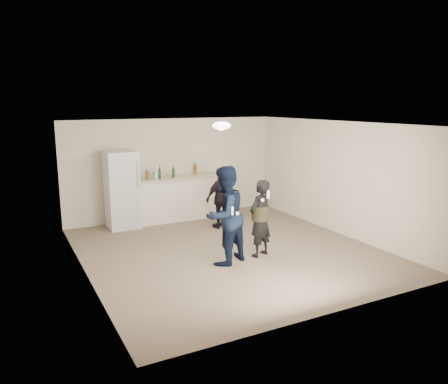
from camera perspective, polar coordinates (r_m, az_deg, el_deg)
name	(u,v)px	position (r m, az deg, el deg)	size (l,w,h in m)	color
floor	(229,250)	(8.77, 0.61, -7.61)	(6.00, 6.00, 0.00)	#6B5B4C
ceiling	(229,124)	(8.29, 0.64, 8.92)	(6.00, 6.00, 0.00)	silver
wall_back	(173,168)	(11.14, -6.65, 3.09)	(6.00, 6.00, 0.00)	beige
wall_front	(334,228)	(6.04, 14.16, -4.52)	(6.00, 6.00, 0.00)	beige
wall_left	(82,204)	(7.58, -18.06, -1.46)	(6.00, 6.00, 0.00)	beige
wall_right	(338,178)	(10.02, 14.66, 1.82)	(6.00, 6.00, 0.00)	beige
counter	(181,198)	(11.00, -5.59, -0.84)	(2.60, 0.56, 1.05)	white
counter_top	(181,177)	(10.89, -5.65, 1.95)	(2.68, 0.64, 0.04)	beige
fridge	(122,190)	(10.40, -13.21, 0.29)	(0.70, 0.70, 1.80)	silver
fridge_handle	(137,174)	(10.05, -11.25, 2.30)	(0.02, 0.02, 0.60)	#B8B7BC
ceiling_dome	(222,126)	(8.56, -0.31, 8.67)	(0.36, 0.36, 0.16)	white
shaker	(154,175)	(10.67, -9.10, 2.24)	(0.08, 0.08, 0.17)	#B3B2B7
man	(225,215)	(7.85, 0.08, -3.08)	(0.87, 0.68, 1.80)	#0E1D3C
woman	(260,218)	(8.29, 4.76, -3.45)	(0.54, 0.35, 1.48)	black
camo_shorts	(260,213)	(8.26, 4.77, -2.72)	(0.34, 0.34, 0.28)	#32391A
spectator	(221,198)	(10.14, -0.34, -0.79)	(0.83, 0.35, 1.42)	black
remote_man	(232,211)	(7.57, 1.06, -2.45)	(0.04, 0.04, 0.15)	white
nunchuk_man	(237,213)	(7.67, 1.74, -2.81)	(0.07, 0.07, 0.07)	white
remote_woman	(268,194)	(7.97, 5.77, -0.32)	(0.04, 0.04, 0.15)	white
nunchuk_woman	(262,200)	(7.96, 5.04, -1.06)	(0.07, 0.07, 0.07)	white
bottle_cluster	(168,173)	(10.71, -7.30, 2.46)	(1.41, 0.37, 0.25)	white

